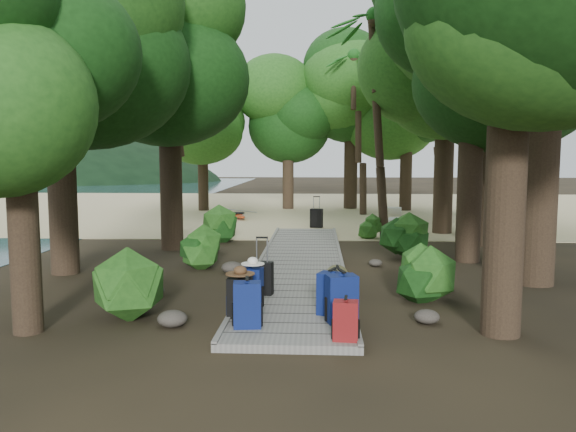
# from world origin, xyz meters

# --- Properties ---
(ground) EXTENTS (120.00, 120.00, 0.00)m
(ground) POSITION_xyz_m (0.00, 0.00, 0.00)
(ground) COLOR #312818
(ground) RESTS_ON ground
(sand_beach) EXTENTS (40.00, 22.00, 0.02)m
(sand_beach) POSITION_xyz_m (0.00, 16.00, 0.01)
(sand_beach) COLOR tan
(sand_beach) RESTS_ON ground
(boardwalk) EXTENTS (2.00, 12.00, 0.12)m
(boardwalk) POSITION_xyz_m (0.00, 1.00, 0.06)
(boardwalk) COLOR gray
(boardwalk) RESTS_ON ground
(backpack_left_a) EXTENTS (0.42, 0.32, 0.73)m
(backpack_left_a) POSITION_xyz_m (-0.61, -4.23, 0.49)
(backpack_left_a) COLOR navy
(backpack_left_a) RESTS_ON boardwalk
(backpack_left_b) EXTENTS (0.38, 0.27, 0.68)m
(backpack_left_b) POSITION_xyz_m (-0.79, -3.72, 0.46)
(backpack_left_b) COLOR black
(backpack_left_b) RESTS_ON boardwalk
(backpack_left_c) EXTENTS (0.43, 0.34, 0.72)m
(backpack_left_c) POSITION_xyz_m (-0.70, -3.15, 0.48)
(backpack_left_c) COLOR navy
(backpack_left_c) RESTS_ON boardwalk
(backpack_left_d) EXTENTS (0.36, 0.30, 0.49)m
(backpack_left_d) POSITION_xyz_m (-0.62, -1.94, 0.37)
(backpack_left_d) COLOR navy
(backpack_left_d) RESTS_ON boardwalk
(backpack_right_a) EXTENTS (0.35, 0.27, 0.59)m
(backpack_right_a) POSITION_xyz_m (0.77, -4.74, 0.42)
(backpack_right_a) COLOR maroon
(backpack_right_a) RESTS_ON boardwalk
(backpack_right_b) EXTENTS (0.50, 0.41, 0.79)m
(backpack_right_b) POSITION_xyz_m (0.75, -3.91, 0.51)
(backpack_right_b) COLOR navy
(backpack_right_b) RESTS_ON boardwalk
(backpack_right_c) EXTENTS (0.51, 0.44, 0.73)m
(backpack_right_c) POSITION_xyz_m (0.63, -3.52, 0.49)
(backpack_right_c) COLOR navy
(backpack_right_c) RESTS_ON boardwalk
(backpack_right_d) EXTENTS (0.40, 0.31, 0.58)m
(backpack_right_d) POSITION_xyz_m (0.69, -2.85, 0.41)
(backpack_right_d) COLOR #353715
(backpack_right_d) RESTS_ON boardwalk
(duffel_right_khaki) EXTENTS (0.45, 0.65, 0.42)m
(duffel_right_khaki) POSITION_xyz_m (0.77, -1.91, 0.33)
(duffel_right_khaki) COLOR brown
(duffel_right_khaki) RESTS_ON boardwalk
(suitcase_on_boardwalk) EXTENTS (0.41, 0.27, 0.59)m
(suitcase_on_boardwalk) POSITION_xyz_m (-0.59, -2.29, 0.41)
(suitcase_on_boardwalk) COLOR black
(suitcase_on_boardwalk) RESTS_ON boardwalk
(lone_suitcase_on_sand) EXTENTS (0.48, 0.34, 0.68)m
(lone_suitcase_on_sand) POSITION_xyz_m (0.36, 8.14, 0.36)
(lone_suitcase_on_sand) COLOR black
(lone_suitcase_on_sand) RESTS_ON sand_beach
(hat_brown) EXTENTS (0.45, 0.45, 0.13)m
(hat_brown) POSITION_xyz_m (-0.78, -3.76, 0.86)
(hat_brown) COLOR #51351E
(hat_brown) RESTS_ON backpack_left_b
(hat_white) EXTENTS (0.38, 0.38, 0.13)m
(hat_white) POSITION_xyz_m (-0.65, -3.19, 0.91)
(hat_white) COLOR silver
(hat_white) RESTS_ON backpack_left_c
(kayak) EXTENTS (1.90, 3.49, 0.34)m
(kayak) POSITION_xyz_m (-2.87, 10.91, 0.19)
(kayak) COLOR #A7330E
(kayak) RESTS_ON sand_beach
(sun_lounger) EXTENTS (0.93, 1.94, 0.60)m
(sun_lounger) POSITION_xyz_m (3.41, 9.46, 0.32)
(sun_lounger) COLOR silver
(sun_lounger) RESTS_ON sand_beach
(tree_right_a) EXTENTS (4.81, 4.81, 8.01)m
(tree_right_a) POSITION_xyz_m (3.05, -4.00, 4.01)
(tree_right_a) COLOR black
(tree_right_a) RESTS_ON ground
(tree_right_b) EXTENTS (6.18, 6.18, 11.04)m
(tree_right_b) POSITION_xyz_m (4.78, -0.63, 5.52)
(tree_right_b) COLOR black
(tree_right_b) RESTS_ON ground
(tree_right_c) EXTENTS (4.86, 4.86, 8.42)m
(tree_right_c) POSITION_xyz_m (4.09, 1.79, 4.21)
(tree_right_c) COLOR black
(tree_right_c) RESTS_ON ground
(tree_right_d) EXTENTS (6.11, 6.11, 11.21)m
(tree_right_d) POSITION_xyz_m (5.38, 4.36, 5.60)
(tree_right_d) COLOR black
(tree_right_d) RESTS_ON ground
(tree_right_e) EXTENTS (5.07, 5.07, 9.13)m
(tree_right_e) POSITION_xyz_m (4.60, 6.95, 4.56)
(tree_right_e) COLOR black
(tree_right_e) RESTS_ON ground
(tree_right_f) EXTENTS (5.99, 5.99, 10.70)m
(tree_right_f) POSITION_xyz_m (6.92, 9.97, 5.35)
(tree_right_f) COLOR black
(tree_right_f) RESTS_ON ground
(tree_left_a) EXTENTS (3.67, 3.67, 6.11)m
(tree_left_a) POSITION_xyz_m (-3.84, -4.27, 3.06)
(tree_left_a) COLOR black
(tree_left_a) RESTS_ON ground
(tree_left_b) EXTENTS (4.83, 4.83, 8.70)m
(tree_left_b) POSITION_xyz_m (-5.19, -0.11, 4.35)
(tree_left_b) COLOR black
(tree_left_b) RESTS_ON ground
(tree_left_c) EXTENTS (5.02, 5.02, 8.73)m
(tree_left_c) POSITION_xyz_m (-3.66, 3.24, 4.37)
(tree_left_c) COLOR black
(tree_left_c) RESTS_ON ground
(tree_back_a) EXTENTS (4.53, 4.53, 7.84)m
(tree_back_a) POSITION_xyz_m (-1.07, 15.63, 3.92)
(tree_back_a) COLOR black
(tree_back_a) RESTS_ON ground
(tree_back_b) EXTENTS (5.31, 5.31, 9.48)m
(tree_back_b) POSITION_xyz_m (2.03, 15.98, 4.74)
(tree_back_b) COLOR black
(tree_back_b) RESTS_ON ground
(tree_back_c) EXTENTS (4.56, 4.56, 8.21)m
(tree_back_c) POSITION_xyz_m (4.61, 15.08, 4.10)
(tree_back_c) COLOR black
(tree_back_c) RESTS_ON ground
(tree_back_d) EXTENTS (4.24, 4.24, 7.06)m
(tree_back_d) POSITION_xyz_m (-5.09, 14.56, 3.53)
(tree_back_d) COLOR black
(tree_back_d) RESTS_ON ground
(palm_right_a) EXTENTS (3.97, 3.97, 6.77)m
(palm_right_a) POSITION_xyz_m (2.63, 5.86, 3.39)
(palm_right_a) COLOR #134613
(palm_right_a) RESTS_ON ground
(palm_right_b) EXTENTS (4.63, 4.63, 8.95)m
(palm_right_b) POSITION_xyz_m (5.38, 10.34, 4.48)
(palm_right_b) COLOR #134613
(palm_right_b) RESTS_ON ground
(palm_right_c) EXTENTS (4.35, 4.35, 6.92)m
(palm_right_c) POSITION_xyz_m (2.67, 13.17, 3.46)
(palm_right_c) COLOR #134613
(palm_right_c) RESTS_ON ground
(palm_left_a) EXTENTS (4.83, 4.83, 7.69)m
(palm_left_a) POSITION_xyz_m (-4.74, 6.92, 3.85)
(palm_left_a) COLOR #134613
(palm_left_a) RESTS_ON ground
(rock_left_a) EXTENTS (0.46, 0.41, 0.25)m
(rock_left_a) POSITION_xyz_m (-1.80, -3.90, 0.13)
(rock_left_a) COLOR #4C473F
(rock_left_a) RESTS_ON ground
(rock_left_b) EXTENTS (0.35, 0.31, 0.19)m
(rock_left_b) POSITION_xyz_m (-2.62, -1.99, 0.10)
(rock_left_b) COLOR #4C473F
(rock_left_b) RESTS_ON ground
(rock_left_c) EXTENTS (0.47, 0.42, 0.26)m
(rock_left_c) POSITION_xyz_m (-1.50, 0.08, 0.13)
(rock_left_c) COLOR #4C473F
(rock_left_c) RESTS_ON ground
(rock_left_d) EXTENTS (0.26, 0.24, 0.15)m
(rock_left_d) POSITION_xyz_m (-2.37, 2.69, 0.07)
(rock_left_d) COLOR #4C473F
(rock_left_d) RESTS_ON ground
(rock_right_a) EXTENTS (0.39, 0.35, 0.22)m
(rock_right_a) POSITION_xyz_m (2.09, -3.52, 0.11)
(rock_right_a) COLOR #4C473F
(rock_right_a) RESTS_ON ground
(rock_right_b) EXTENTS (0.42, 0.38, 0.23)m
(rock_right_b) POSITION_xyz_m (2.62, -1.16, 0.11)
(rock_right_b) COLOR #4C473F
(rock_right_b) RESTS_ON ground
(rock_right_c) EXTENTS (0.31, 0.28, 0.17)m
(rock_right_c) POSITION_xyz_m (1.76, 1.02, 0.09)
(rock_right_c) COLOR #4C473F
(rock_right_c) RESTS_ON ground
(shrub_left_a) EXTENTS (1.26, 1.26, 1.14)m
(shrub_left_a) POSITION_xyz_m (-2.62, -3.48, 0.57)
(shrub_left_a) COLOR #1D4B16
(shrub_left_a) RESTS_ON ground
(shrub_left_b) EXTENTS (0.99, 0.99, 0.89)m
(shrub_left_b) POSITION_xyz_m (-2.39, 0.73, 0.45)
(shrub_left_b) COLOR #1D4B16
(shrub_left_b) RESTS_ON ground
(shrub_left_c) EXTENTS (1.20, 1.20, 1.08)m
(shrub_left_c) POSITION_xyz_m (-2.46, 4.85, 0.54)
(shrub_left_c) COLOR #1D4B16
(shrub_left_c) RESTS_ON ground
(shrub_right_a) EXTENTS (1.05, 1.05, 0.94)m
(shrub_right_a) POSITION_xyz_m (2.33, -2.04, 0.47)
(shrub_right_a) COLOR #1D4B16
(shrub_right_a) RESTS_ON ground
(shrub_right_b) EXTENTS (1.30, 1.30, 1.17)m
(shrub_right_b) POSITION_xyz_m (2.57, 2.14, 0.58)
(shrub_right_b) COLOR #1D4B16
(shrub_right_b) RESTS_ON ground
(shrub_right_c) EXTENTS (0.75, 0.75, 0.67)m
(shrub_right_c) POSITION_xyz_m (2.16, 5.46, 0.34)
(shrub_right_c) COLOR #1D4B16
(shrub_right_c) RESTS_ON ground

